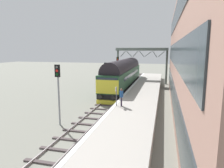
% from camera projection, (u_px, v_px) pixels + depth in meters
% --- Properties ---
extents(ground_plane, '(140.00, 140.00, 0.00)m').
position_uv_depth(ground_plane, '(111.00, 101.00, 24.72)').
color(ground_plane, gray).
rests_on(ground_plane, ground).
extents(track_main, '(2.50, 60.00, 0.15)m').
position_uv_depth(track_main, '(111.00, 100.00, 24.71)').
color(track_main, gray).
rests_on(track_main, ground).
extents(station_platform, '(4.00, 44.00, 1.01)m').
position_uv_depth(station_platform, '(141.00, 99.00, 23.76)').
color(station_platform, '#AEA8A0').
rests_on(station_platform, ground).
extents(station_building, '(4.49, 34.68, 11.07)m').
position_uv_depth(station_building, '(199.00, 56.00, 19.33)').
color(station_building, '#966F61').
rests_on(station_building, ground).
extents(diesel_locomotive, '(2.74, 19.08, 4.68)m').
position_uv_depth(diesel_locomotive, '(123.00, 74.00, 31.62)').
color(diesel_locomotive, black).
rests_on(diesel_locomotive, ground).
extents(signal_post_near, '(0.44, 0.22, 4.97)m').
position_uv_depth(signal_post_near, '(58.00, 87.00, 16.33)').
color(signal_post_near, gray).
rests_on(signal_post_near, ground).
extents(signal_post_mid, '(0.44, 0.22, 4.32)m').
position_uv_depth(signal_post_mid, '(106.00, 74.00, 29.46)').
color(signal_post_mid, gray).
rests_on(signal_post_mid, ground).
extents(signal_post_far, '(0.44, 0.22, 4.86)m').
position_uv_depth(signal_post_far, '(118.00, 67.00, 36.85)').
color(signal_post_far, gray).
rests_on(signal_post_far, ground).
extents(platform_number_sign, '(0.10, 0.44, 1.73)m').
position_uv_depth(platform_number_sign, '(116.00, 93.00, 18.77)').
color(platform_number_sign, slate).
rests_on(platform_number_sign, station_platform).
extents(waiting_passenger, '(0.38, 0.51, 1.64)m').
position_uv_depth(waiting_passenger, '(121.00, 96.00, 18.60)').
color(waiting_passenger, '#2F243A').
rests_on(waiting_passenger, station_platform).
extents(overhead_footbridge, '(9.30, 2.00, 6.48)m').
position_uv_depth(overhead_footbridge, '(142.00, 52.00, 36.96)').
color(overhead_footbridge, slate).
rests_on(overhead_footbridge, ground).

